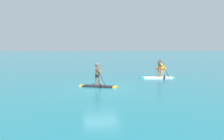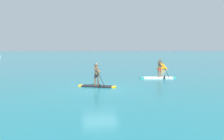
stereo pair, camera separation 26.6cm
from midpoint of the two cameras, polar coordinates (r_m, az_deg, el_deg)
ground at (r=15.57m, az=-3.40°, el=-4.64°), size 440.00×440.00×0.00m
paddleboarder_mid_center at (r=15.85m, az=-4.18°, el=-2.97°), size 2.72×1.57×1.77m
paddleboarder_far_right at (r=20.82m, az=11.71°, el=-1.25°), size 3.41×1.17×1.80m
race_marker_buoy at (r=30.68m, az=12.44°, el=1.07°), size 1.55×1.55×0.93m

